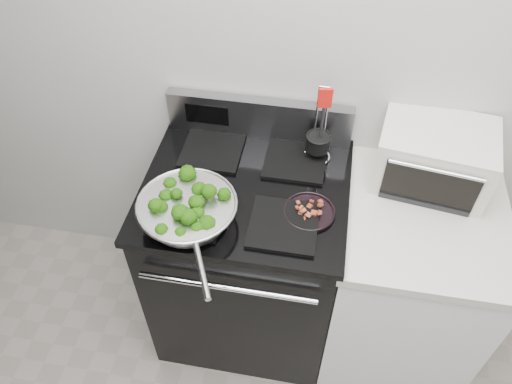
% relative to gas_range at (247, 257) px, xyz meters
% --- Properties ---
extents(back_wall, '(4.00, 0.02, 2.70)m').
position_rel_gas_range_xyz_m(back_wall, '(0.30, 0.34, 0.86)').
color(back_wall, beige).
rests_on(back_wall, ground).
extents(gas_range, '(0.79, 0.69, 1.13)m').
position_rel_gas_range_xyz_m(gas_range, '(0.00, 0.00, 0.00)').
color(gas_range, black).
rests_on(gas_range, floor).
extents(counter, '(0.62, 0.68, 0.92)m').
position_rel_gas_range_xyz_m(counter, '(0.68, -0.00, -0.03)').
color(counter, white).
rests_on(counter, floor).
extents(skillet, '(0.36, 0.53, 0.08)m').
position_rel_gas_range_xyz_m(skillet, '(-0.17, -0.20, 0.52)').
color(skillet, silver).
rests_on(skillet, gas_range).
extents(broccoli_pile, '(0.28, 0.28, 0.10)m').
position_rel_gas_range_xyz_m(broccoli_pile, '(-0.17, -0.20, 0.54)').
color(broccoli_pile, black).
rests_on(broccoli_pile, skillet).
extents(bacon_plate, '(0.19, 0.19, 0.04)m').
position_rel_gas_range_xyz_m(bacon_plate, '(0.25, -0.10, 0.48)').
color(bacon_plate, black).
rests_on(bacon_plate, gas_range).
extents(utensil_holder, '(0.11, 0.11, 0.34)m').
position_rel_gas_range_xyz_m(utensil_holder, '(0.25, 0.20, 0.52)').
color(utensil_holder, silver).
rests_on(utensil_holder, gas_range).
extents(toaster_oven, '(0.45, 0.37, 0.24)m').
position_rel_gas_range_xyz_m(toaster_oven, '(0.69, 0.19, 0.55)').
color(toaster_oven, silver).
rests_on(toaster_oven, counter).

